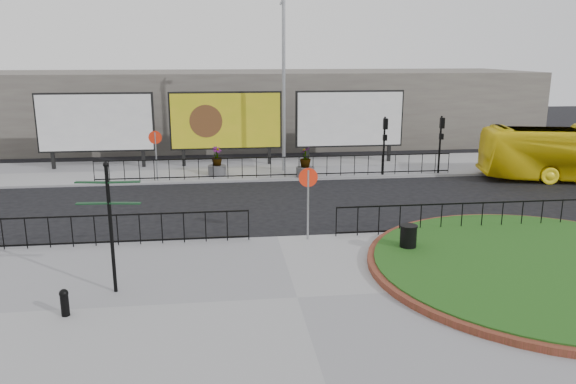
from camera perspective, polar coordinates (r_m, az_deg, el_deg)
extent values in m
plane|color=black|center=(19.47, -1.09, -4.87)|extent=(90.00, 90.00, 0.00)
cube|color=gray|center=(14.83, 0.95, -10.87)|extent=(30.00, 10.00, 0.12)
cube|color=gray|center=(31.01, -3.39, 2.38)|extent=(44.00, 6.00, 0.12)
cylinder|color=brown|center=(18.17, 24.78, -6.92)|extent=(10.40, 10.40, 0.18)
cylinder|color=#174412|center=(18.17, 24.79, -6.86)|extent=(10.00, 10.00, 0.22)
cylinder|color=gray|center=(28.34, -13.24, 3.52)|extent=(0.07, 0.07, 2.40)
cylinder|color=red|center=(28.19, -13.35, 5.42)|extent=(0.64, 0.03, 0.64)
cylinder|color=white|center=(28.21, -13.35, 5.42)|extent=(0.50, 0.03, 0.50)
cylinder|color=gray|center=(18.82, 2.05, -1.34)|extent=(0.07, 0.07, 2.40)
cylinder|color=red|center=(18.59, 2.07, 1.49)|extent=(0.64, 0.03, 0.64)
cylinder|color=white|center=(18.61, 2.06, 1.50)|extent=(0.50, 0.03, 0.50)
cube|color=black|center=(33.09, -22.75, 3.03)|extent=(0.18, 0.18, 1.00)
cube|color=black|center=(32.11, -14.47, 3.38)|extent=(0.18, 0.18, 1.00)
cube|color=black|center=(32.22, -18.95, 6.70)|extent=(6.20, 0.25, 3.20)
cube|color=silver|center=(32.07, -19.01, 6.67)|extent=(6.00, 0.06, 3.00)
cube|color=black|center=(31.90, -10.55, 3.52)|extent=(0.18, 0.18, 1.00)
cube|color=black|center=(31.95, -1.91, 3.77)|extent=(0.18, 0.18, 1.00)
cube|color=black|center=(31.54, -6.32, 7.23)|extent=(6.20, 0.25, 3.20)
cube|color=gold|center=(31.38, -6.32, 7.20)|extent=(6.00, 0.06, 3.00)
cube|color=black|center=(32.22, 2.00, 3.85)|extent=(0.18, 0.18, 1.00)
cube|color=black|center=(33.30, 10.20, 3.97)|extent=(0.18, 0.18, 1.00)
cube|color=black|center=(32.39, 6.26, 7.41)|extent=(6.20, 0.25, 3.20)
cube|color=silver|center=(32.24, 6.32, 7.38)|extent=(6.00, 0.06, 3.00)
cylinder|color=gray|center=(29.56, -0.44, 10.76)|extent=(0.18, 0.18, 9.00)
cylinder|color=black|center=(29.34, 9.71, 4.63)|extent=(0.10, 0.10, 3.00)
cube|color=black|center=(29.06, 9.88, 6.83)|extent=(0.22, 0.18, 0.55)
cube|color=black|center=(29.16, 9.82, 5.47)|extent=(0.20, 0.16, 0.30)
cylinder|color=black|center=(30.33, 15.17, 4.65)|extent=(0.10, 0.10, 3.00)
cube|color=black|center=(30.06, 15.40, 6.77)|extent=(0.22, 0.18, 0.55)
cube|color=black|center=(30.15, 15.31, 5.46)|extent=(0.20, 0.16, 0.30)
cube|color=slate|center=(40.54, -4.37, 8.60)|extent=(40.00, 10.00, 5.00)
cylinder|color=black|center=(15.25, -17.53, -3.78)|extent=(0.10, 0.10, 3.39)
sphere|color=black|center=(14.83, -18.03, 2.66)|extent=(0.15, 0.15, 0.15)
cube|color=#0D3217|center=(15.07, -19.41, 0.94)|extent=(0.81, 0.27, 0.03)
cube|color=#0D3217|center=(14.84, -16.29, 0.99)|extent=(0.79, 0.15, 0.03)
cube|color=#0D3217|center=(15.15, -19.29, -1.09)|extent=(0.80, 0.19, 0.03)
cube|color=#0D3217|center=(14.91, -16.21, -1.10)|extent=(0.81, 0.27, 0.03)
cylinder|color=black|center=(14.77, -21.72, -10.61)|extent=(0.20, 0.20, 0.55)
sphere|color=black|center=(14.66, -21.83, -9.55)|extent=(0.22, 0.22, 0.22)
cylinder|color=black|center=(18.12, 12.10, -4.81)|extent=(0.52, 0.52, 0.87)
cylinder|color=black|center=(17.98, 12.18, -3.41)|extent=(0.56, 0.56, 0.06)
cylinder|color=#4C4C4F|center=(29.32, -7.21, 2.22)|extent=(0.94, 0.94, 0.49)
imported|color=#174412|center=(29.18, -7.25, 3.63)|extent=(0.77, 0.77, 0.98)
cylinder|color=#4C4C4F|center=(28.67, 1.76, 2.06)|extent=(0.94, 0.94, 0.49)
imported|color=#174412|center=(28.53, 1.77, 3.55)|extent=(0.80, 0.80, 1.03)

